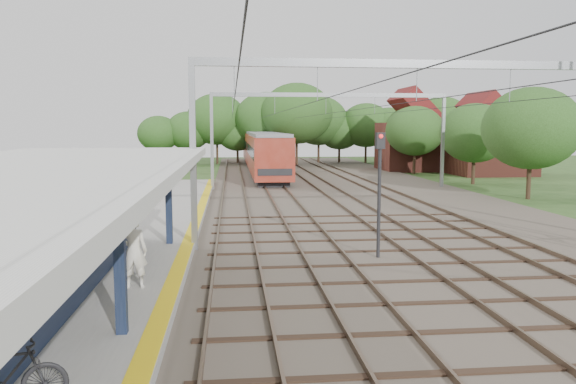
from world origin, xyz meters
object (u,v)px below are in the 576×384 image
bicycle (5,377)px  person (134,251)px  train (261,150)px  signal_post (379,180)px

bicycle → person: bearing=-21.1°
bicycle → train: (6.50, 50.78, 1.31)m
bicycle → signal_post: bearing=-53.4°
signal_post → train: bearing=86.1°
signal_post → person: bearing=-160.0°
bicycle → train: bearing=-21.4°
train → signal_post: bearing=-87.4°
bicycle → signal_post: 13.31m
person → train: 44.72m
train → person: bearing=-97.3°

